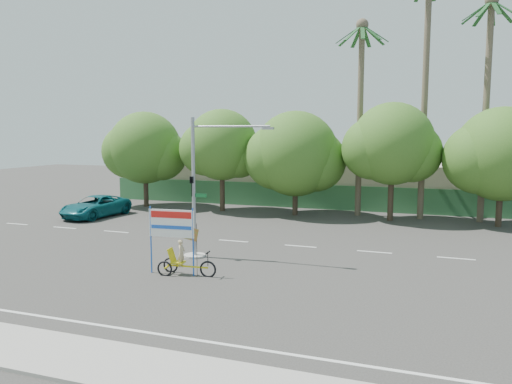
% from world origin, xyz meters
% --- Properties ---
extents(ground, '(120.00, 120.00, 0.00)m').
position_xyz_m(ground, '(0.00, 0.00, 0.00)').
color(ground, '#33302D').
rests_on(ground, ground).
extents(sidewalk_near, '(50.00, 2.40, 0.12)m').
position_xyz_m(sidewalk_near, '(0.00, -7.50, 0.06)').
color(sidewalk_near, gray).
rests_on(sidewalk_near, ground).
extents(fence, '(38.00, 0.08, 2.00)m').
position_xyz_m(fence, '(0.00, 21.50, 1.00)').
color(fence, '#336B3D').
rests_on(fence, ground).
extents(building_left, '(12.00, 8.00, 4.00)m').
position_xyz_m(building_left, '(-10.00, 26.00, 2.00)').
color(building_left, '#B4A58F').
rests_on(building_left, ground).
extents(building_right, '(14.00, 8.00, 3.60)m').
position_xyz_m(building_right, '(8.00, 26.00, 1.80)').
color(building_right, '#B4A58F').
rests_on(building_right, ground).
extents(tree_far_left, '(7.14, 6.00, 7.96)m').
position_xyz_m(tree_far_left, '(-14.05, 18.00, 4.76)').
color(tree_far_left, '#473828').
rests_on(tree_far_left, ground).
extents(tree_left, '(6.66, 5.60, 8.07)m').
position_xyz_m(tree_left, '(-7.05, 18.00, 5.06)').
color(tree_left, '#473828').
rests_on(tree_left, ground).
extents(tree_center, '(7.62, 6.40, 7.85)m').
position_xyz_m(tree_center, '(-1.05, 18.00, 4.47)').
color(tree_center, '#473828').
rests_on(tree_center, ground).
extents(tree_right, '(6.90, 5.80, 8.36)m').
position_xyz_m(tree_right, '(5.95, 18.00, 5.24)').
color(tree_right, '#473828').
rests_on(tree_right, ground).
extents(tree_far_right, '(7.38, 6.20, 7.94)m').
position_xyz_m(tree_far_right, '(12.95, 18.00, 4.64)').
color(tree_far_right, '#473828').
rests_on(tree_far_right, ground).
extents(palm_tall, '(3.73, 3.79, 17.45)m').
position_xyz_m(palm_tall, '(8.00, 19.50, 10.46)').
color(palm_tall, '#70604C').
rests_on(palm_tall, ground).
extents(palm_mid, '(3.73, 3.79, 15.45)m').
position_xyz_m(palm_mid, '(12.00, 19.50, 9.40)').
color(palm_mid, '#70604C').
rests_on(palm_mid, ground).
extents(palm_short, '(3.73, 3.79, 14.45)m').
position_xyz_m(palm_short, '(3.50, 19.50, 8.86)').
color(palm_short, '#70604C').
rests_on(palm_short, ground).
extents(traffic_signal, '(4.72, 1.10, 7.00)m').
position_xyz_m(traffic_signal, '(-2.20, 3.98, 2.92)').
color(traffic_signal, gray).
rests_on(traffic_signal, ground).
extents(trike_billboard, '(3.11, 0.80, 3.06)m').
position_xyz_m(trike_billboard, '(-1.72, 0.86, 1.23)').
color(trike_billboard, black).
rests_on(trike_billboard, ground).
extents(pickup_truck, '(3.15, 5.88, 1.57)m').
position_xyz_m(pickup_truck, '(-14.75, 12.24, 0.79)').
color(pickup_truck, '#0E5B63').
rests_on(pickup_truck, ground).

